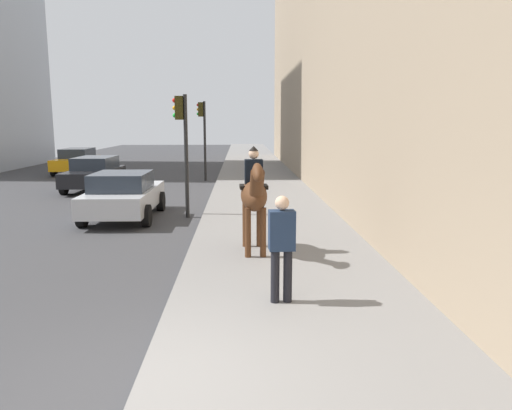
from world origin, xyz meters
name	(u,v)px	position (x,y,z in m)	size (l,w,h in m)	color
sidewalk_slab	(324,384)	(0.00, -2.09, 0.06)	(120.00, 4.18, 0.12)	slate
mounted_horse_near	(254,194)	(5.35, -1.47, 1.41)	(2.15, 0.63, 2.31)	#4C2B16
pedestrian_greeting	(282,242)	(2.36, -1.81, 1.10)	(0.28, 0.42, 1.70)	black
car_near_lane	(77,160)	(23.54, 8.30, 0.76)	(4.66, 2.06, 1.44)	orange
car_mid_lane	(124,195)	(9.87, 2.40, 0.74)	(4.16, 2.04, 1.44)	#B7BABF
car_far_lane	(95,173)	(16.36, 5.18, 0.76)	(4.27, 1.98, 1.44)	black
traffic_light_near_curb	(183,136)	(9.96, 0.56, 2.52)	(0.20, 0.44, 3.76)	black
traffic_light_far_curb	(203,128)	(19.67, 0.68, 2.65)	(0.20, 0.44, 3.96)	black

